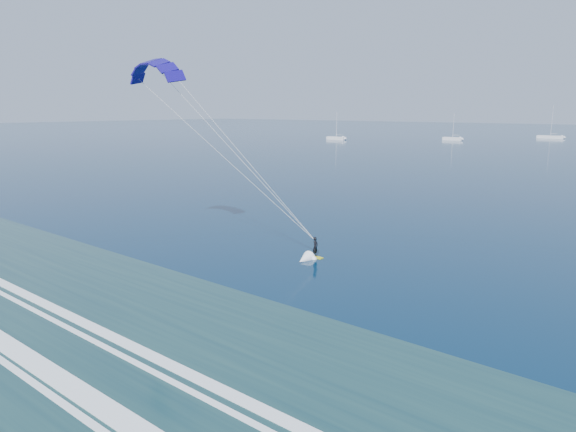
% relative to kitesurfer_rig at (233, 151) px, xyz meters
% --- Properties ---
extents(kitesurfer_rig, '(16.38, 8.49, 17.14)m').
position_rel_kitesurfer_rig_xyz_m(kitesurfer_rig, '(0.00, 0.00, 0.00)').
color(kitesurfer_rig, gold).
rests_on(kitesurfer_rig, ground).
extents(sailboat_0, '(8.02, 2.40, 11.00)m').
position_rel_kitesurfer_rig_xyz_m(sailboat_0, '(-85.07, 142.36, -8.05)').
color(sailboat_0, silver).
rests_on(sailboat_0, ground).
extents(sailboat_1, '(7.43, 2.40, 10.38)m').
position_rel_kitesurfer_rig_xyz_m(sailboat_1, '(-47.66, 167.95, -8.06)').
color(sailboat_1, silver).
rests_on(sailboat_1, ground).
extents(sailboat_2, '(10.15, 2.40, 13.49)m').
position_rel_kitesurfer_rig_xyz_m(sailboat_2, '(-21.00, 205.88, -8.04)').
color(sailboat_2, silver).
rests_on(sailboat_2, ground).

